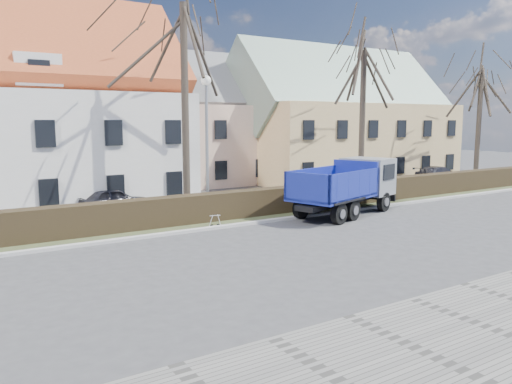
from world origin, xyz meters
TOP-DOWN VIEW (x-y plane):
  - ground at (0.00, 0.00)m, footprint 120.00×120.00m
  - curb_far at (0.00, 4.60)m, footprint 80.00×0.30m
  - grass_strip at (0.00, 6.20)m, footprint 80.00×3.00m
  - hedge at (0.00, 6.00)m, footprint 60.00×0.90m
  - building_pink at (4.00, 20.00)m, footprint 10.80×8.80m
  - building_yellow at (16.00, 17.00)m, footprint 18.80×10.80m
  - tree_1 at (-2.00, 8.50)m, footprint 9.20×9.20m
  - tree_2 at (10.00, 8.50)m, footprint 8.00×8.00m
  - tree_3 at (22.00, 8.50)m, footprint 7.60×7.60m
  - dump_truck at (4.41, 4.02)m, footprint 7.53×4.58m
  - streetlight at (-1.58, 7.00)m, footprint 0.54×0.54m
  - cart_frame at (-2.51, 4.89)m, footprint 0.75×0.52m
  - parked_car_a at (-4.98, 11.27)m, footprint 3.94×2.12m
  - parked_car_b at (19.65, 10.06)m, footprint 4.54×2.11m

SIDE VIEW (x-z plane):
  - ground at x=0.00m, z-range 0.00..0.00m
  - grass_strip at x=0.00m, z-range 0.00..0.10m
  - curb_far at x=0.00m, z-range 0.00..0.12m
  - cart_frame at x=-2.51m, z-range 0.00..0.63m
  - parked_car_a at x=-4.98m, z-range 0.00..1.27m
  - parked_car_b at x=19.65m, z-range 0.00..1.28m
  - hedge at x=0.00m, z-range 0.00..1.30m
  - dump_truck at x=4.41m, z-range 0.00..2.83m
  - streetlight at x=-1.58m, z-range 0.00..6.90m
  - building_pink at x=4.00m, z-range 0.00..8.00m
  - building_yellow at x=16.00m, z-range 0.00..8.50m
  - tree_3 at x=22.00m, z-range 0.00..10.45m
  - tree_2 at x=10.00m, z-range 0.00..11.00m
  - tree_1 at x=-2.00m, z-range 0.00..12.65m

